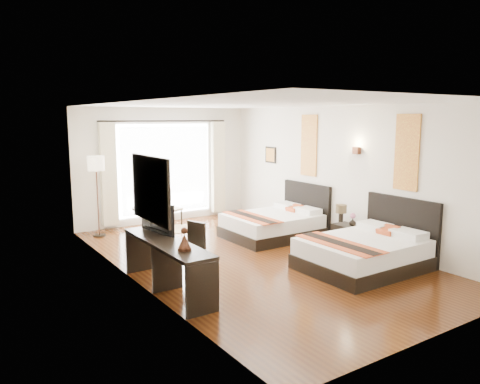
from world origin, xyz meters
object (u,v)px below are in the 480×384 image
console_desk (167,266)px  bed_near (366,251)px  bed_far (275,224)px  television (153,218)px  window_chair (171,215)px  side_table (144,220)px  nightstand (346,236)px  floor_lamp (96,169)px  table_lamp (341,210)px  desk_chair (190,260)px  fruit_bowl (144,206)px  vase (353,220)px

console_desk → bed_near: bearing=-15.9°
bed_far → television: bearing=-161.8°
window_chair → television: bearing=-54.0°
bed_near → side_table: size_ratio=3.54×
nightstand → floor_lamp: (-3.83, 3.60, 1.25)m
television → bed_near: bearing=-124.4°
television → floor_lamp: 3.28m
table_lamp → console_desk: 3.96m
bed_far → desk_chair: bed_far is taller
table_lamp → fruit_bowl: table_lamp is taller
vase → console_desk: bearing=-179.3°
bed_near → bed_far: 2.56m
bed_far → table_lamp: (0.63, -1.31, 0.45)m
desk_chair → floor_lamp: 3.64m
floor_lamp → fruit_bowl: floor_lamp is taller
nightstand → side_table: bearing=130.7°
nightstand → desk_chair: (-3.38, 0.20, 0.04)m
desk_chair → side_table: desk_chair is taller
bed_far → fruit_bowl: bed_far is taller
bed_near → floor_lamp: floor_lamp is taller
television → desk_chair: bearing=-115.3°
bed_near → side_table: (-2.20, 4.50, -0.01)m
bed_near → desk_chair: bed_near is taller
fruit_bowl → bed_far: bearing=-41.6°
bed_far → table_lamp: size_ratio=5.69×
nightstand → window_chair: size_ratio=0.56×
table_lamp → console_desk: size_ratio=0.16×
console_desk → desk_chair: 0.71m
television → side_table: bearing=-29.1°
nightstand → table_lamp: size_ratio=1.39×
desk_chair → vase: bearing=155.3°
floor_lamp → fruit_bowl: 1.33m
console_desk → desk_chair: (0.58, 0.39, -0.11)m
vase → desk_chair: (-3.40, 0.34, -0.31)m
table_lamp → console_desk: (-3.93, -0.32, -0.36)m
vase → desk_chair: bearing=174.2°
television → floor_lamp: (0.11, 3.25, 0.48)m
table_lamp → nightstand: bearing=-74.1°
bed_far → floor_lamp: bearing=145.7°
nightstand → floor_lamp: floor_lamp is taller
side_table → floor_lamp: bearing=166.0°
side_table → fruit_bowl: 0.32m
bed_far → fruit_bowl: bearing=138.4°
nightstand → floor_lamp: bearing=136.8°
desk_chair → nightstand: bearing=157.7°
bed_near → window_chair: size_ratio=2.39×
fruit_bowl → vase: bearing=-50.8°
console_desk → television: size_ratio=2.53×
window_chair → bed_near: bearing=-8.5°
table_lamp → vase: 0.32m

